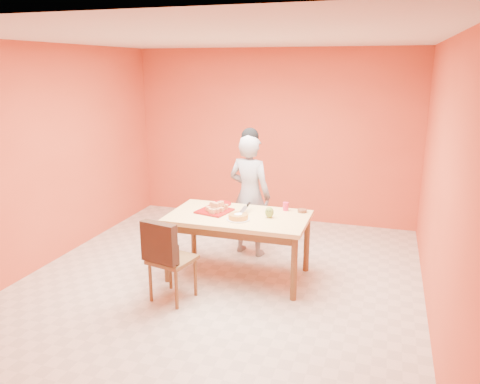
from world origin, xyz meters
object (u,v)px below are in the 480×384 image
(checker_tin, at_px, (302,211))
(red_dinner_plate, at_px, (220,204))
(dining_chair, at_px, (171,258))
(dining_table, at_px, (238,223))
(pastry_platter, at_px, (214,211))
(person, at_px, (250,195))
(sponge_cake, at_px, (238,217))
(egg_ornament, at_px, (269,212))
(magenta_glass, at_px, (286,206))

(checker_tin, bearing_deg, red_dinner_plate, 179.21)
(dining_chair, bearing_deg, red_dinner_plate, 94.40)
(red_dinner_plate, bearing_deg, dining_table, -45.07)
(checker_tin, bearing_deg, pastry_platter, -163.07)
(dining_table, relative_size, pastry_platter, 4.51)
(person, height_order, pastry_platter, person)
(red_dinner_plate, distance_m, sponge_cake, 0.65)
(person, distance_m, checker_tin, 0.85)
(person, distance_m, egg_ornament, 0.83)
(dining_chair, xyz_separation_m, sponge_cake, (0.54, 0.61, 0.32))
(dining_table, relative_size, magenta_glass, 16.36)
(sponge_cake, bearing_deg, dining_chair, -131.77)
(red_dinner_plate, height_order, magenta_glass, magenta_glass)
(dining_table, bearing_deg, sponge_cake, -73.11)
(person, relative_size, egg_ornament, 12.58)
(red_dinner_plate, relative_size, egg_ornament, 2.15)
(dining_table, height_order, red_dinner_plate, red_dinner_plate)
(person, relative_size, red_dinner_plate, 5.86)
(person, bearing_deg, magenta_glass, 158.05)
(dining_table, height_order, checker_tin, checker_tin)
(person, distance_m, pastry_platter, 0.73)
(magenta_glass, bearing_deg, sponge_cake, -130.65)
(pastry_platter, height_order, egg_ornament, egg_ornament)
(dining_chair, xyz_separation_m, pastry_platter, (0.18, 0.80, 0.29))
(person, height_order, checker_tin, person)
(checker_tin, bearing_deg, magenta_glass, 177.45)
(red_dinner_plate, relative_size, magenta_glass, 2.79)
(red_dinner_plate, bearing_deg, egg_ornament, -24.80)
(dining_table, relative_size, dining_chair, 1.74)
(dining_table, xyz_separation_m, dining_chair, (-0.49, -0.77, -0.19))
(red_dinner_plate, xyz_separation_m, sponge_cake, (0.40, -0.51, 0.03))
(dining_chair, height_order, egg_ornament, dining_chair)
(dining_table, height_order, sponge_cake, sponge_cake)
(red_dinner_plate, height_order, sponge_cake, sponge_cake)
(person, bearing_deg, checker_tin, 165.11)
(red_dinner_plate, xyz_separation_m, magenta_glass, (0.83, -0.01, 0.04))
(egg_ornament, height_order, checker_tin, egg_ornament)
(egg_ornament, bearing_deg, magenta_glass, 91.63)
(sponge_cake, relative_size, checker_tin, 2.00)
(magenta_glass, bearing_deg, person, 145.82)
(person, height_order, magenta_glass, person)
(checker_tin, bearing_deg, egg_ornament, -135.50)
(red_dinner_plate, distance_m, egg_ornament, 0.78)
(sponge_cake, relative_size, magenta_glass, 2.26)
(red_dinner_plate, bearing_deg, checker_tin, -0.79)
(dining_chair, relative_size, pastry_platter, 2.59)
(dining_table, distance_m, sponge_cake, 0.21)
(dining_chair, relative_size, sponge_cake, 4.15)
(person, xyz_separation_m, checker_tin, (0.76, -0.39, -0.02))
(pastry_platter, xyz_separation_m, egg_ornament, (0.67, -0.01, 0.05))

